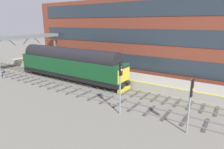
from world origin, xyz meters
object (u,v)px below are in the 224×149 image
signal_post_mid (120,80)px  platform_number_sign (115,67)px  diesel_locomotive (69,63)px  signal_post_near (191,99)px  waiting_passenger (75,60)px

signal_post_mid → platform_number_sign: size_ratio=2.35×
diesel_locomotive → platform_number_sign: diesel_locomotive is taller
platform_number_sign → signal_post_near: bearing=-123.3°
diesel_locomotive → signal_post_mid: bearing=-114.6°
waiting_passenger → diesel_locomotive: bearing=148.4°
diesel_locomotive → platform_number_sign: (1.97, -6.45, -0.10)m
platform_number_sign → signal_post_mid: bearing=-144.3°
signal_post_near → signal_post_mid: signal_post_mid is taller
signal_post_near → signal_post_mid: size_ratio=0.86×
signal_post_mid → platform_number_sign: (7.33, 5.27, -0.80)m
signal_post_near → platform_number_sign: signal_post_near is taller
platform_number_sign → diesel_locomotive: bearing=107.0°
diesel_locomotive → signal_post_near: size_ratio=4.36×
platform_number_sign → waiting_passenger: platform_number_sign is taller
diesel_locomotive → platform_number_sign: size_ratio=8.84×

